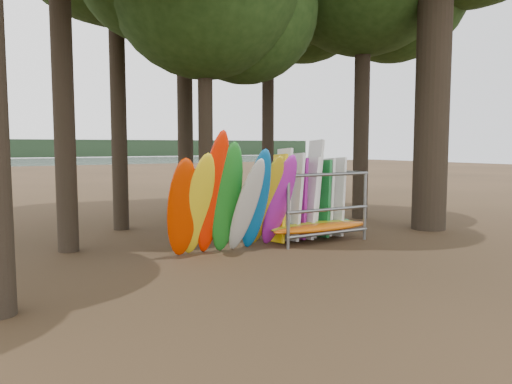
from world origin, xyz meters
TOP-DOWN VIEW (x-y plane):
  - ground at (0.00, 0.00)m, footprint 120.00×120.00m
  - lake at (0.00, 60.00)m, footprint 160.00×160.00m
  - kayak_row at (-1.90, 0.53)m, footprint 3.52×1.96m
  - storage_rack at (0.83, 0.99)m, footprint 3.24×1.55m

SIDE VIEW (x-z plane):
  - ground at x=0.00m, z-range 0.00..0.00m
  - lake at x=0.00m, z-range 0.00..0.00m
  - storage_rack at x=0.83m, z-range -0.52..2.36m
  - kayak_row at x=-1.90m, z-range -0.28..2.88m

